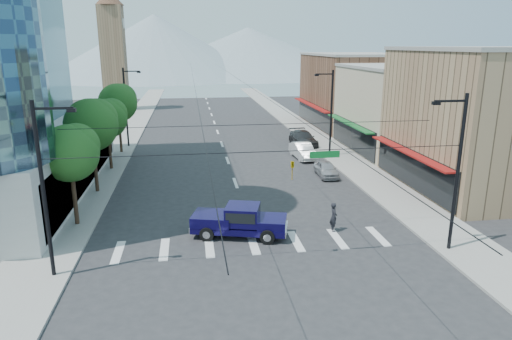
% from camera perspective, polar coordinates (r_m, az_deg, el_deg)
% --- Properties ---
extents(ground, '(160.00, 160.00, 0.00)m').
position_cam_1_polar(ground, '(26.14, 0.56, -10.56)').
color(ground, '#28282B').
rests_on(ground, ground).
extents(sidewalk_left, '(4.00, 120.00, 0.15)m').
position_cam_1_polar(sidewalk_left, '(64.78, -15.63, 4.71)').
color(sidewalk_left, gray).
rests_on(sidewalk_left, ground).
extents(sidewalk_right, '(4.00, 120.00, 0.15)m').
position_cam_1_polar(sidewalk_right, '(66.11, 5.54, 5.42)').
color(sidewalk_right, gray).
rests_on(sidewalk_right, ground).
extents(shop_near, '(12.00, 14.00, 11.00)m').
position_cam_1_polar(shop_near, '(41.21, 26.96, 5.43)').
color(shop_near, '#8C6B4C').
rests_on(shop_near, ground).
extents(shop_mid, '(12.00, 14.00, 9.00)m').
position_cam_1_polar(shop_mid, '(53.26, 18.28, 7.13)').
color(shop_mid, tan).
rests_on(shop_mid, ground).
extents(shop_far, '(12.00, 18.00, 10.00)m').
position_cam_1_polar(shop_far, '(67.81, 12.33, 9.59)').
color(shop_far, brown).
rests_on(shop_far, ground).
extents(clock_tower, '(4.80, 4.80, 20.40)m').
position_cam_1_polar(clock_tower, '(86.19, -17.42, 14.18)').
color(clock_tower, '#8C6B4C').
rests_on(clock_tower, ground).
extents(mountain_left, '(80.00, 80.00, 22.00)m').
position_cam_1_polar(mountain_left, '(173.60, -12.47, 14.89)').
color(mountain_left, gray).
rests_on(mountain_left, ground).
extents(mountain_right, '(90.00, 90.00, 18.00)m').
position_cam_1_polar(mountain_right, '(184.76, -0.97, 14.63)').
color(mountain_right, gray).
rests_on(mountain_right, ground).
extents(tree_near, '(3.65, 3.64, 6.71)m').
position_cam_1_polar(tree_near, '(30.93, -22.01, 2.22)').
color(tree_near, black).
rests_on(tree_near, ground).
extents(tree_midnear, '(4.09, 4.09, 7.52)m').
position_cam_1_polar(tree_midnear, '(37.53, -19.70, 5.53)').
color(tree_midnear, black).
rests_on(tree_midnear, ground).
extents(tree_midfar, '(3.65, 3.64, 6.71)m').
position_cam_1_polar(tree_midfar, '(44.42, -17.94, 6.30)').
color(tree_midfar, black).
rests_on(tree_midfar, ground).
extents(tree_far, '(4.09, 4.09, 7.52)m').
position_cam_1_polar(tree_far, '(51.20, -16.76, 8.19)').
color(tree_far, black).
rests_on(tree_far, ground).
extents(signal_rig, '(21.80, 0.20, 9.00)m').
position_cam_1_polar(signal_rig, '(23.55, 1.43, -1.38)').
color(signal_rig, black).
rests_on(signal_rig, ground).
extents(lamp_pole_nw, '(2.00, 0.25, 9.00)m').
position_cam_1_polar(lamp_pole_nw, '(54.08, -15.85, 7.91)').
color(lamp_pole_nw, black).
rests_on(lamp_pole_nw, ground).
extents(lamp_pole_ne, '(2.00, 0.25, 9.00)m').
position_cam_1_polar(lamp_pole_ne, '(47.88, 9.25, 7.39)').
color(lamp_pole_ne, black).
rests_on(lamp_pole_ne, ground).
extents(pickup_truck, '(6.19, 3.51, 1.99)m').
position_cam_1_polar(pickup_truck, '(28.19, -2.14, -6.28)').
color(pickup_truck, '#0C0737').
rests_on(pickup_truck, ground).
extents(pedestrian, '(0.49, 0.71, 1.89)m').
position_cam_1_polar(pedestrian, '(29.33, 9.68, -5.81)').
color(pedestrian, black).
rests_on(pedestrian, ground).
extents(parked_car_near, '(1.70, 4.02, 1.36)m').
position_cam_1_polar(parked_car_near, '(41.36, 8.76, 0.12)').
color(parked_car_near, '#A6A5AA').
rests_on(parked_car_near, ground).
extents(parked_car_mid, '(2.09, 5.03, 1.62)m').
position_cam_1_polar(parked_car_mid, '(47.63, 5.89, 2.41)').
color(parked_car_mid, white).
rests_on(parked_car_mid, ground).
extents(parked_car_far, '(2.66, 5.92, 1.68)m').
position_cam_1_polar(parked_car_far, '(53.80, 5.91, 3.94)').
color(parked_car_far, '#2D2D2F').
rests_on(parked_car_far, ground).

